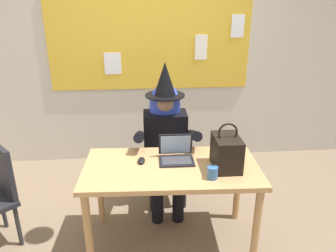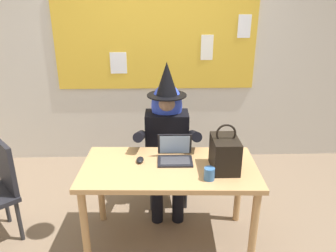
# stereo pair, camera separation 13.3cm
# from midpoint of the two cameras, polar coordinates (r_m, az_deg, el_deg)

# --- Properties ---
(ground_plane) EXTENTS (24.00, 24.00, 0.00)m
(ground_plane) POSITION_cam_midpoint_polar(r_m,az_deg,el_deg) (3.05, -0.56, -19.42)
(ground_plane) COLOR #75604C
(wall_back_bulletin) EXTENTS (5.99, 1.88, 2.86)m
(wall_back_bulletin) POSITION_cam_midpoint_polar(r_m,az_deg,el_deg) (4.04, -1.17, 13.59)
(wall_back_bulletin) COLOR beige
(wall_back_bulletin) RESTS_ON ground
(desk_main) EXTENTS (1.43, 0.76, 0.74)m
(desk_main) POSITION_cam_midpoint_polar(r_m,az_deg,el_deg) (2.67, 1.67, -8.85)
(desk_main) COLOR tan
(desk_main) RESTS_ON ground
(chair_at_desk) EXTENTS (0.45, 0.45, 0.90)m
(chair_at_desk) POSITION_cam_midpoint_polar(r_m,az_deg,el_deg) (3.37, 0.80, -4.81)
(chair_at_desk) COLOR black
(chair_at_desk) RESTS_ON ground
(person_costumed) EXTENTS (0.60, 0.65, 1.46)m
(person_costumed) POSITION_cam_midpoint_polar(r_m,az_deg,el_deg) (3.14, 1.02, -1.04)
(person_costumed) COLOR black
(person_costumed) RESTS_ON ground
(laptop) EXTENTS (0.29, 0.24, 0.21)m
(laptop) POSITION_cam_midpoint_polar(r_m,az_deg,el_deg) (2.71, 2.64, -5.05)
(laptop) COLOR black
(laptop) RESTS_ON desk_main
(computer_mouse) EXTENTS (0.07, 0.11, 0.03)m
(computer_mouse) POSITION_cam_midpoint_polar(r_m,az_deg,el_deg) (2.69, -3.52, -5.96)
(computer_mouse) COLOR black
(computer_mouse) RESTS_ON desk_main
(handbag) EXTENTS (0.20, 0.30, 0.38)m
(handbag) POSITION_cam_midpoint_polar(r_m,az_deg,el_deg) (2.58, 11.38, -4.73)
(handbag) COLOR black
(handbag) RESTS_ON desk_main
(coffee_mug) EXTENTS (0.08, 0.08, 0.09)m
(coffee_mug) POSITION_cam_midpoint_polar(r_m,az_deg,el_deg) (2.45, 8.82, -8.30)
(coffee_mug) COLOR #336099
(coffee_mug) RESTS_ON desk_main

